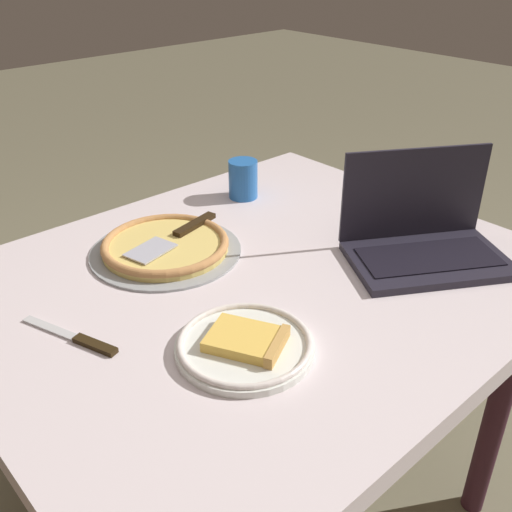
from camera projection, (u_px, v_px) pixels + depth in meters
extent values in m
plane|color=#716B52|center=(258.00, 495.00, 1.63)|extent=(12.00, 12.00, 0.00)
cube|color=silver|center=(258.00, 283.00, 1.29)|extent=(1.23, 1.02, 0.05)
cylinder|color=#3A1C27|center=(496.00, 414.00, 1.44)|extent=(0.06, 0.06, 0.68)
cylinder|color=#3A1C27|center=(28.00, 397.00, 1.49)|extent=(0.06, 0.06, 0.68)
cylinder|color=#3A1C27|center=(266.00, 281.00, 1.98)|extent=(0.06, 0.06, 0.68)
cube|color=#221F2A|center=(428.00, 261.00, 1.31)|extent=(0.41, 0.36, 0.02)
cube|color=black|center=(429.00, 257.00, 1.30)|extent=(0.33, 0.27, 0.00)
cube|color=#221F2A|center=(414.00, 193.00, 1.35)|extent=(0.30, 0.19, 0.22)
cube|color=#83BDEF|center=(415.00, 193.00, 1.34)|extent=(0.27, 0.16, 0.19)
cylinder|color=white|center=(245.00, 347.00, 1.04)|extent=(0.25, 0.25, 0.01)
torus|color=silver|center=(245.00, 342.00, 1.04)|extent=(0.24, 0.24, 0.01)
cube|color=#ECBA4D|center=(245.00, 339.00, 1.04)|extent=(0.15, 0.16, 0.02)
cube|color=tan|center=(277.00, 347.00, 1.02)|extent=(0.10, 0.06, 0.03)
cylinder|color=#939698|center=(166.00, 251.00, 1.36)|extent=(0.35, 0.35, 0.01)
cylinder|color=#DDBE62|center=(166.00, 247.00, 1.35)|extent=(0.29, 0.29, 0.02)
torus|color=#BF824B|center=(165.00, 243.00, 1.35)|extent=(0.30, 0.30, 0.02)
cube|color=#B1B1BF|center=(151.00, 250.00, 1.31)|extent=(0.12, 0.09, 0.00)
cube|color=black|center=(195.00, 224.00, 1.42)|extent=(0.14, 0.05, 0.01)
cube|color=silver|center=(58.00, 331.00, 1.09)|extent=(0.07, 0.16, 0.00)
cube|color=black|center=(95.00, 345.00, 1.05)|extent=(0.05, 0.09, 0.01)
cylinder|color=#2361AF|center=(243.00, 179.00, 1.61)|extent=(0.08, 0.08, 0.11)
cylinder|color=#41220A|center=(243.00, 169.00, 1.60)|extent=(0.07, 0.07, 0.01)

